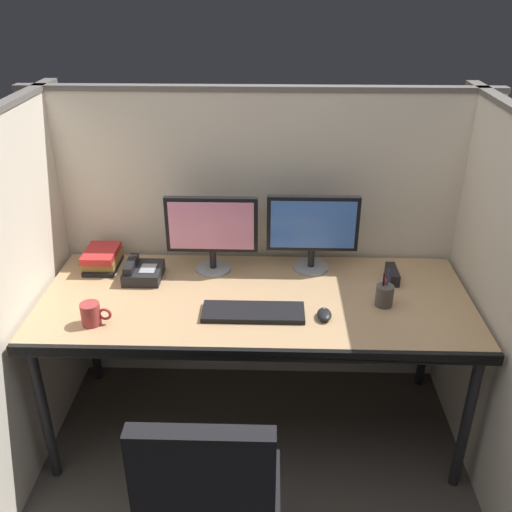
{
  "coord_description": "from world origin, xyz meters",
  "views": [
    {
      "loc": [
        0.07,
        -1.85,
        2.05
      ],
      "look_at": [
        0.0,
        0.35,
        0.92
      ],
      "focal_mm": 39.75,
      "sensor_mm": 36.0,
      "label": 1
    }
  ],
  "objects": [
    {
      "name": "ground_plane",
      "position": [
        0.0,
        0.0,
        0.0
      ],
      "size": [
        8.0,
        8.0,
        0.0
      ],
      "primitive_type": "plane",
      "color": "#423D38"
    },
    {
      "name": "cubicle_partition_rear",
      "position": [
        0.0,
        0.74,
        0.79
      ],
      "size": [
        2.21,
        0.06,
        1.57
      ],
      "color": "beige",
      "rests_on": "ground"
    },
    {
      "name": "cubicle_partition_left",
      "position": [
        -0.99,
        0.2,
        0.79
      ],
      "size": [
        0.06,
        1.41,
        1.57
      ],
      "color": "beige",
      "rests_on": "ground"
    },
    {
      "name": "cubicle_partition_right",
      "position": [
        0.99,
        0.2,
        0.79
      ],
      "size": [
        0.06,
        1.41,
        1.57
      ],
      "color": "beige",
      "rests_on": "ground"
    },
    {
      "name": "desk",
      "position": [
        0.0,
        0.29,
        0.69
      ],
      "size": [
        1.9,
        0.8,
        0.74
      ],
      "color": "tan",
      "rests_on": "ground"
    },
    {
      "name": "monitor_left",
      "position": [
        -0.21,
        0.55,
        0.96
      ],
      "size": [
        0.43,
        0.17,
        0.37
      ],
      "color": "gray",
      "rests_on": "desk"
    },
    {
      "name": "monitor_right",
      "position": [
        0.26,
        0.57,
        0.96
      ],
      "size": [
        0.43,
        0.17,
        0.37
      ],
      "color": "gray",
      "rests_on": "desk"
    },
    {
      "name": "keyboard_main",
      "position": [
        -0.01,
        0.16,
        0.75
      ],
      "size": [
        0.43,
        0.15,
        0.02
      ],
      "primitive_type": "cube",
      "color": "black",
      "rests_on": "desk"
    },
    {
      "name": "computer_mouse",
      "position": [
        0.29,
        0.14,
        0.76
      ],
      "size": [
        0.06,
        0.1,
        0.04
      ],
      "color": "black",
      "rests_on": "desk"
    },
    {
      "name": "book_stack",
      "position": [
        -0.75,
        0.56,
        0.79
      ],
      "size": [
        0.15,
        0.23,
        0.09
      ],
      "color": "black",
      "rests_on": "desk"
    },
    {
      "name": "red_stapler",
      "position": [
        0.63,
        0.48,
        0.77
      ],
      "size": [
        0.04,
        0.15,
        0.06
      ],
      "primitive_type": "cube",
      "color": "black",
      "rests_on": "desk"
    },
    {
      "name": "pen_cup",
      "position": [
        0.56,
        0.25,
        0.79
      ],
      "size": [
        0.08,
        0.08,
        0.17
      ],
      "color": "#4C4742",
      "rests_on": "desk"
    },
    {
      "name": "coffee_mug",
      "position": [
        -0.66,
        0.07,
        0.79
      ],
      "size": [
        0.13,
        0.08,
        0.09
      ],
      "color": "#993333",
      "rests_on": "desk"
    },
    {
      "name": "desk_phone",
      "position": [
        -0.54,
        0.46,
        0.77
      ],
      "size": [
        0.17,
        0.19,
        0.09
      ],
      "color": "black",
      "rests_on": "desk"
    }
  ]
}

